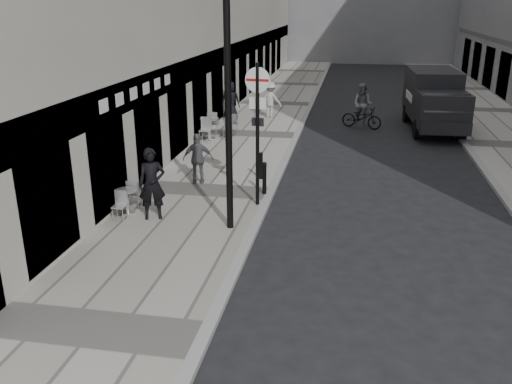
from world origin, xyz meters
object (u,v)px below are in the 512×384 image
lamppost (228,87)px  cyclist (362,111)px  walking_man (152,184)px  sign_post (258,116)px  panel_van (434,97)px

lamppost → cyclist: (3.39, 12.86, -2.92)m
walking_man → sign_post: size_ratio=0.48×
lamppost → panel_van: lamppost is taller
sign_post → panel_van: (6.17, 11.37, -1.18)m
walking_man → panel_van: bearing=35.5°
sign_post → panel_van: bearing=68.6°
panel_van → cyclist: (-3.19, -0.29, -0.68)m
sign_post → panel_van: sign_post is taller
lamppost → sign_post: bearing=77.3°
panel_van → cyclist: 3.27m
sign_post → panel_van: 12.99m
sign_post → cyclist: sign_post is taller
walking_man → cyclist: bearing=45.8°
panel_van → lamppost: bearing=-119.4°
sign_post → lamppost: size_ratio=0.62×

